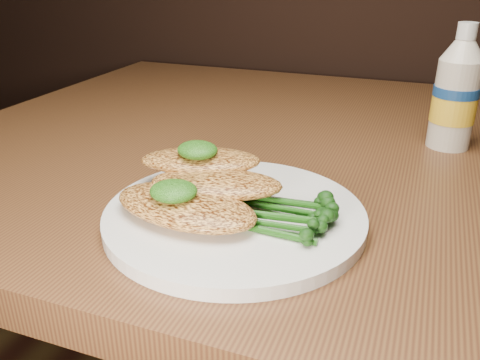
% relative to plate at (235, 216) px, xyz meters
% --- Properties ---
extents(plate, '(0.24, 0.24, 0.01)m').
position_rel_plate_xyz_m(plate, '(0.00, 0.00, 0.00)').
color(plate, white).
rests_on(plate, dining_table).
extents(chicken_front, '(0.15, 0.09, 0.02)m').
position_rel_plate_xyz_m(chicken_front, '(-0.04, -0.03, 0.02)').
color(chicken_front, '#F3A94D').
rests_on(chicken_front, plate).
extents(chicken_mid, '(0.14, 0.09, 0.02)m').
position_rel_plate_xyz_m(chicken_mid, '(-0.02, 0.01, 0.02)').
color(chicken_mid, '#F3A94D').
rests_on(chicken_mid, plate).
extents(chicken_back, '(0.13, 0.10, 0.02)m').
position_rel_plate_xyz_m(chicken_back, '(-0.05, 0.04, 0.03)').
color(chicken_back, '#F3A94D').
rests_on(chicken_back, plate).
extents(pesto_front, '(0.04, 0.04, 0.02)m').
position_rel_plate_xyz_m(pesto_front, '(-0.04, -0.03, 0.03)').
color(pesto_front, '#103708').
rests_on(pesto_front, chicken_front).
extents(pesto_back, '(0.05, 0.05, 0.02)m').
position_rel_plate_xyz_m(pesto_back, '(-0.05, 0.03, 0.05)').
color(pesto_back, '#103708').
rests_on(pesto_back, chicken_back).
extents(broccolini_bundle, '(0.12, 0.09, 0.02)m').
position_rel_plate_xyz_m(broccolini_bundle, '(0.04, -0.00, 0.01)').
color(broccolini_bundle, '#194D11').
rests_on(broccolini_bundle, plate).
extents(mayo_bottle, '(0.06, 0.06, 0.15)m').
position_rel_plate_xyz_m(mayo_bottle, '(0.18, 0.29, 0.07)').
color(mayo_bottle, beige).
rests_on(mayo_bottle, dining_table).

